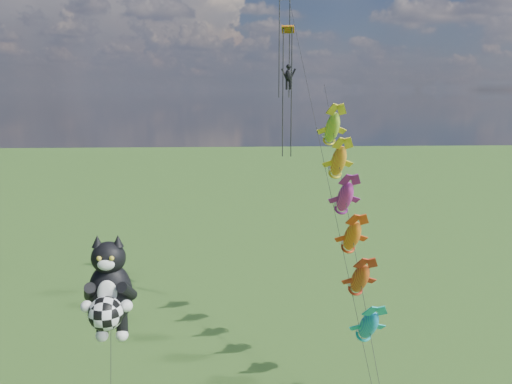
{
  "coord_description": "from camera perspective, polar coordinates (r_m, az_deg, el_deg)",
  "views": [
    {
      "loc": [
        4.15,
        -23.74,
        17.11
      ],
      "look_at": [
        6.24,
        12.26,
        10.64
      ],
      "focal_mm": 40.0,
      "sensor_mm": 36.0,
      "label": 1
    }
  ],
  "objects": [
    {
      "name": "cat_kite_rig",
      "position": [
        27.42,
        -14.48,
        -9.6
      ],
      "size": [
        2.33,
        4.06,
        10.6
      ],
      "rotation": [
        0.0,
        0.0,
        0.08
      ],
      "color": "brown",
      "rests_on": "ground"
    },
    {
      "name": "parafoil_rig",
      "position": [
        41.3,
        3.4,
        12.01
      ],
      "size": [
        4.1,
        17.21,
        24.9
      ],
      "rotation": [
        0.0,
        0.0,
        0.28
      ],
      "color": "brown",
      "rests_on": "ground"
    },
    {
      "name": "fish_windsock_rig",
      "position": [
        33.72,
        9.24,
        -2.44
      ],
      "size": [
        1.47,
        15.95,
        17.48
      ],
      "rotation": [
        0.0,
        0.0,
        0.37
      ],
      "color": "brown",
      "rests_on": "ground"
    }
  ]
}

